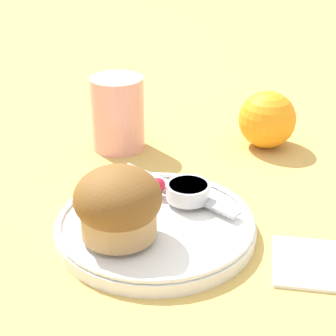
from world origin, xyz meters
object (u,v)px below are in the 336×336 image
object	(u,v)px
juice_glass	(118,113)
butter_knife	(176,189)
orange_fruit	(267,119)
muffin	(118,204)

from	to	relation	value
juice_glass	butter_knife	bearing A→B (deg)	-54.26
butter_knife	juice_glass	distance (m)	0.18
orange_fruit	juice_glass	world-z (taller)	juice_glass
muffin	butter_knife	size ratio (longest dim) A/B	0.57
butter_knife	orange_fruit	xyz separation A→B (m)	(0.10, 0.18, 0.02)
muffin	butter_knife	bearing A→B (deg)	65.98
butter_knife	orange_fruit	distance (m)	0.21
muffin	juice_glass	size ratio (longest dim) A/B	0.86
butter_knife	juice_glass	xyz separation A→B (m)	(-0.10, 0.14, 0.03)
muffin	orange_fruit	xyz separation A→B (m)	(0.14, 0.28, -0.01)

